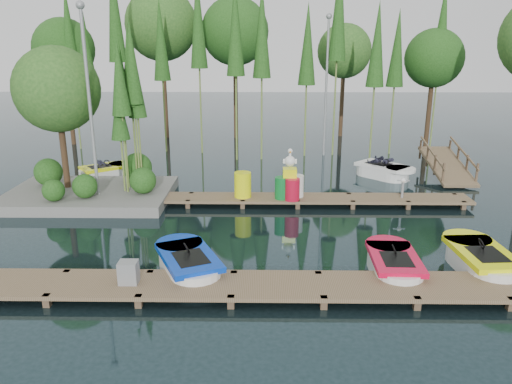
{
  "coord_description": "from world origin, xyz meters",
  "views": [
    {
      "loc": [
        0.73,
        -15.43,
        5.97
      ],
      "look_at": [
        0.5,
        0.5,
        1.1
      ],
      "focal_mm": 35.0,
      "sensor_mm": 36.0,
      "label": 1
    }
  ],
  "objects_px": {
    "boat_blue": "(188,265)",
    "drum_cluster": "(290,184)",
    "boat_red": "(394,266)",
    "utility_cabinet": "(129,272)",
    "island": "(77,117)",
    "yellow_barrel": "(243,185)",
    "boat_yellow_far": "(105,171)"
  },
  "relations": [
    {
      "from": "boat_blue",
      "to": "drum_cluster",
      "type": "height_order",
      "value": "drum_cluster"
    },
    {
      "from": "drum_cluster",
      "to": "boat_blue",
      "type": "bearing_deg",
      "value": -117.2
    },
    {
      "from": "yellow_barrel",
      "to": "island",
      "type": "bearing_deg",
      "value": 172.82
    },
    {
      "from": "utility_cabinet",
      "to": "yellow_barrel",
      "type": "bearing_deg",
      "value": 70.41
    },
    {
      "from": "drum_cluster",
      "to": "utility_cabinet",
      "type": "bearing_deg",
      "value": -121.89
    },
    {
      "from": "island",
      "to": "yellow_barrel",
      "type": "relative_size",
      "value": 7.13
    },
    {
      "from": "boat_blue",
      "to": "yellow_barrel",
      "type": "bearing_deg",
      "value": 54.37
    },
    {
      "from": "boat_blue",
      "to": "drum_cluster",
      "type": "xyz_separation_m",
      "value": [
        2.98,
        5.79,
        0.57
      ]
    },
    {
      "from": "utility_cabinet",
      "to": "yellow_barrel",
      "type": "xyz_separation_m",
      "value": [
        2.49,
        7.0,
        0.2
      ]
    },
    {
      "from": "boat_blue",
      "to": "boat_red",
      "type": "height_order",
      "value": "boat_blue"
    },
    {
      "from": "boat_blue",
      "to": "boat_red",
      "type": "xyz_separation_m",
      "value": [
        5.43,
        0.09,
        -0.02
      ]
    },
    {
      "from": "boat_yellow_far",
      "to": "yellow_barrel",
      "type": "xyz_separation_m",
      "value": [
        6.38,
        -3.83,
        0.5
      ]
    },
    {
      "from": "drum_cluster",
      "to": "yellow_barrel",
      "type": "bearing_deg",
      "value": 175.15
    },
    {
      "from": "boat_blue",
      "to": "boat_yellow_far",
      "type": "distance_m",
      "value": 11.05
    },
    {
      "from": "boat_red",
      "to": "yellow_barrel",
      "type": "distance_m",
      "value": 7.24
    },
    {
      "from": "island",
      "to": "drum_cluster",
      "type": "relative_size",
      "value": 3.59
    },
    {
      "from": "boat_blue",
      "to": "yellow_barrel",
      "type": "distance_m",
      "value": 6.08
    },
    {
      "from": "boat_red",
      "to": "utility_cabinet",
      "type": "xyz_separation_m",
      "value": [
        -6.71,
        -1.15,
        0.32
      ]
    },
    {
      "from": "drum_cluster",
      "to": "boat_yellow_far",
      "type": "bearing_deg",
      "value": 154.01
    },
    {
      "from": "island",
      "to": "utility_cabinet",
      "type": "height_order",
      "value": "island"
    },
    {
      "from": "boat_blue",
      "to": "boat_red",
      "type": "relative_size",
      "value": 1.16
    },
    {
      "from": "utility_cabinet",
      "to": "boat_blue",
      "type": "bearing_deg",
      "value": 39.48
    },
    {
      "from": "boat_blue",
      "to": "drum_cluster",
      "type": "distance_m",
      "value": 6.54
    },
    {
      "from": "island",
      "to": "boat_red",
      "type": "relative_size",
      "value": 2.49
    },
    {
      "from": "boat_red",
      "to": "yellow_barrel",
      "type": "bearing_deg",
      "value": 127.71
    },
    {
      "from": "utility_cabinet",
      "to": "yellow_barrel",
      "type": "height_order",
      "value": "yellow_barrel"
    },
    {
      "from": "island",
      "to": "boat_red",
      "type": "height_order",
      "value": "island"
    },
    {
      "from": "island",
      "to": "boat_red",
      "type": "bearing_deg",
      "value": -32.34
    },
    {
      "from": "boat_red",
      "to": "utility_cabinet",
      "type": "distance_m",
      "value": 6.82
    },
    {
      "from": "boat_blue",
      "to": "drum_cluster",
      "type": "bearing_deg",
      "value": 38.62
    },
    {
      "from": "boat_blue",
      "to": "utility_cabinet",
      "type": "relative_size",
      "value": 5.63
    },
    {
      "from": "boat_yellow_far",
      "to": "drum_cluster",
      "type": "xyz_separation_m",
      "value": [
        8.16,
        -3.98,
        0.58
      ]
    }
  ]
}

